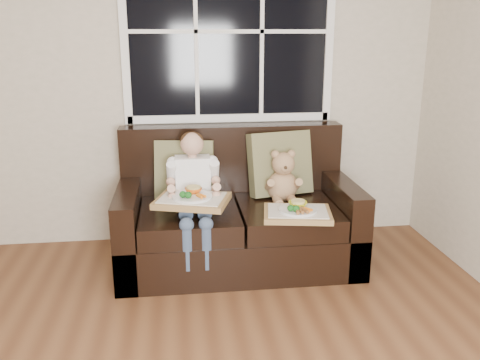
{
  "coord_description": "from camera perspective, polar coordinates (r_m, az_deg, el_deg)",
  "views": [
    {
      "loc": [
        0.23,
        -1.49,
        1.64
      ],
      "look_at": [
        0.65,
        1.85,
        0.66
      ],
      "focal_mm": 38.0,
      "sensor_mm": 36.0,
      "label": 1
    }
  ],
  "objects": [
    {
      "name": "tray_left",
      "position": [
        3.39,
        -5.39,
        -2.14
      ],
      "size": [
        0.55,
        0.48,
        0.11
      ],
      "rotation": [
        0.0,
        0.0,
        -0.3
      ],
      "color": "#9E7A47",
      "rests_on": "child"
    },
    {
      "name": "tray_right",
      "position": [
        3.44,
        6.47,
        -3.61
      ],
      "size": [
        0.5,
        0.41,
        0.1
      ],
      "rotation": [
        0.0,
        0.0,
        -0.17
      ],
      "color": "#9E7A47",
      "rests_on": "loveseat"
    },
    {
      "name": "loveseat",
      "position": [
        3.77,
        -0.38,
        -4.46
      ],
      "size": [
        1.7,
        0.92,
        0.96
      ],
      "color": "black",
      "rests_on": "ground"
    },
    {
      "name": "pillow_right",
      "position": [
        3.86,
        4.51,
        1.87
      ],
      "size": [
        0.51,
        0.32,
        0.49
      ],
      "rotation": [
        -0.21,
        0.0,
        0.23
      ],
      "color": "olive",
      "rests_on": "loveseat"
    },
    {
      "name": "teddy_bear",
      "position": [
        3.72,
        4.84,
        0.01
      ],
      "size": [
        0.23,
        0.29,
        0.39
      ],
      "rotation": [
        0.0,
        0.0,
        -0.02
      ],
      "color": "tan",
      "rests_on": "loveseat"
    },
    {
      "name": "room_walls",
      "position": [
        1.51,
        -16.59,
        13.7
      ],
      "size": [
        4.52,
        5.02,
        2.71
      ],
      "color": "beige",
      "rests_on": "ground"
    },
    {
      "name": "child",
      "position": [
        3.54,
        -5.24,
        -0.43
      ],
      "size": [
        0.36,
        0.59,
        0.81
      ],
      "color": "white",
      "rests_on": "loveseat"
    },
    {
      "name": "pillow_left",
      "position": [
        3.79,
        -6.26,
        1.18
      ],
      "size": [
        0.45,
        0.25,
        0.44
      ],
      "rotation": [
        -0.21,
        0.0,
        -0.14
      ],
      "color": "olive",
      "rests_on": "loveseat"
    },
    {
      "name": "window_back",
      "position": [
        3.99,
        -1.24,
        16.34
      ],
      "size": [
        1.62,
        0.04,
        1.37
      ],
      "color": "black",
      "rests_on": "room_walls"
    }
  ]
}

